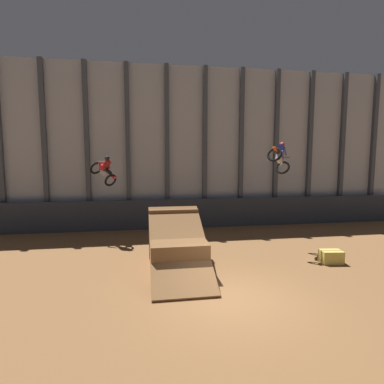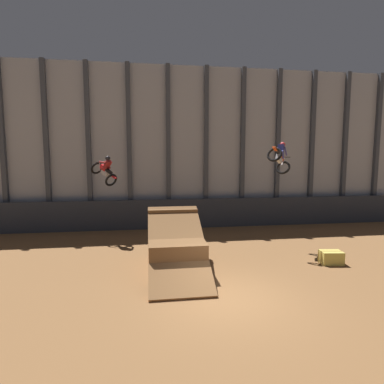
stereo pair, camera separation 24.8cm
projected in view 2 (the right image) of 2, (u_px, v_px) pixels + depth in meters
The scene contains 7 objects.
ground_plane at pixel (230, 298), 9.71m from camera, with size 60.00×60.00×0.00m, color brown.
arena_back_wall at pixel (187, 147), 20.04m from camera, with size 32.00×0.40×10.60m.
lower_barrier at pixel (189, 213), 19.71m from camera, with size 31.36×0.20×1.91m.
dirt_ramp at pixel (175, 247), 12.58m from camera, with size 2.24×4.67×2.42m.
rider_bike_left_air at pixel (105, 170), 16.33m from camera, with size 1.69×1.71×1.69m.
rider_bike_right_air at pixel (280, 157), 14.70m from camera, with size 1.69×1.71×1.67m.
hay_bale_trackside at pixel (331, 257), 12.91m from camera, with size 0.97×0.71×0.57m.
Camera 2 is at (-2.52, -9.02, 4.49)m, focal length 28.00 mm.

